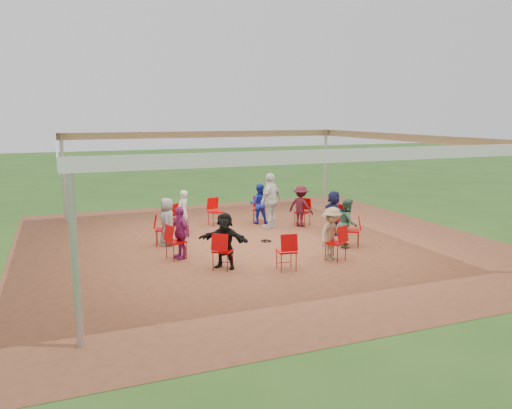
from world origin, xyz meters
name	(u,v)px	position (x,y,z in m)	size (l,w,h in m)	color
ground	(257,243)	(0.00, 0.00, 0.00)	(80.00, 80.00, 0.00)	#2C561A
dirt_patch	(257,242)	(0.00, 0.00, 0.01)	(13.00, 13.00, 0.00)	brown
tent	(257,160)	(0.00, 0.00, 2.37)	(10.33, 10.33, 3.00)	#B2B2B7
chair_0	(337,220)	(2.64, 0.06, 0.45)	(0.42, 0.44, 0.90)	#B70000
chair_1	(302,212)	(2.19, 1.48, 0.45)	(0.42, 0.44, 0.90)	#B70000
chair_2	(259,210)	(1.04, 2.43, 0.45)	(0.42, 0.44, 0.90)	#B70000
chair_3	(216,212)	(-0.43, 2.61, 0.45)	(0.42, 0.44, 0.90)	#B70000
chair_4	(180,219)	(-1.77, 1.96, 0.45)	(0.42, 0.44, 0.90)	#B70000
chair_5	(163,230)	(-2.55, 0.69, 0.45)	(0.42, 0.44, 0.90)	#B70000
chair_6	(176,242)	(-2.52, -0.80, 0.45)	(0.42, 0.44, 0.90)	#B70000
chair_7	(223,251)	(-1.68, -2.03, 0.45)	(0.42, 0.44, 0.90)	#B70000
chair_8	(286,251)	(-0.32, -2.62, 0.45)	(0.42, 0.44, 0.90)	#B70000
chair_9	(336,243)	(1.15, -2.38, 0.45)	(0.42, 0.44, 0.90)	#B70000
chair_10	(352,231)	(2.25, -1.38, 0.45)	(0.42, 0.44, 0.90)	#B70000
person_seated_0	(334,213)	(2.52, 0.06, 0.67)	(1.24, 0.46, 1.34)	#181B43
person_seated_1	(301,206)	(2.09, 1.41, 0.67)	(0.86, 0.43, 1.34)	#3C0D18
person_seated_2	(259,204)	(1.00, 2.32, 0.67)	(0.65, 0.37, 1.34)	#1626A1
person_seated_3	(183,212)	(-1.69, 1.87, 0.67)	(0.49, 0.32, 1.34)	#B9B7A6
person_seated_4	(167,222)	(-2.43, 0.66, 0.67)	(0.65, 0.37, 1.34)	gray
person_seated_5	(180,233)	(-2.40, -0.76, 0.67)	(0.78, 0.40, 1.34)	#912165
person_seated_6	(225,240)	(-1.61, -1.94, 0.67)	(1.24, 0.46, 1.34)	black
person_seated_7	(332,234)	(1.10, -2.27, 0.67)	(0.86, 0.43, 1.34)	#957B59
person_seated_8	(348,223)	(2.15, -1.32, 0.67)	(0.65, 0.37, 1.34)	#2C533F
standing_person	(271,201)	(1.09, 1.56, 0.90)	(1.04, 0.53, 1.78)	silver
cable_coil	(266,241)	(0.28, -0.01, 0.02)	(0.30, 0.30, 0.03)	black
laptop	(329,214)	(2.36, 0.05, 0.64)	(0.28, 0.35, 0.24)	#B7B7BC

